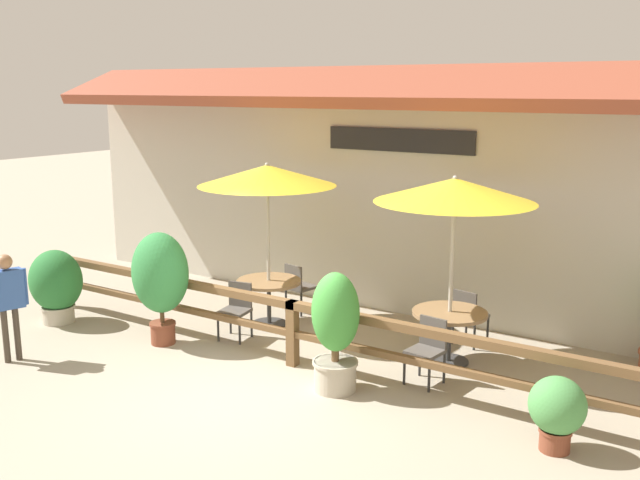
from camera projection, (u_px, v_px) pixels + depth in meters
The scene contains 16 objects.
ground_plane at pixel (246, 391), 9.24m from camera, with size 60.00×60.00×0.00m, color #9E937F.
building_facade at pixel (395, 189), 12.15m from camera, with size 14.28×1.49×4.23m.
patio_railing at pixel (292, 318), 9.96m from camera, with size 10.40×0.14×0.95m.
patio_umbrella_near at pixel (267, 176), 11.32m from camera, with size 2.22×2.22×2.69m.
dining_table_near at pixel (269, 289), 11.71m from camera, with size 1.06×1.06×0.76m.
chair_near_streetside at pixel (237, 307), 11.11m from camera, with size 0.49×0.49×0.88m.
chair_near_wallside at pixel (299, 285), 12.36m from camera, with size 0.49×0.49×0.88m.
patio_umbrella_middle at pixel (455, 190), 9.69m from camera, with size 2.22×2.22×2.69m.
dining_table_middle at pixel (449, 321), 10.09m from camera, with size 1.06×1.06×0.76m.
chair_middle_streetside at pixel (428, 347), 9.42m from camera, with size 0.47×0.47×0.88m.
chair_middle_wallside at pixel (469, 314), 10.80m from camera, with size 0.49×0.49×0.88m.
potted_plant_corner_fern at pixel (557, 410), 7.64m from camera, with size 0.62×0.56×0.84m.
potted_plant_entrance_palm at pixel (335, 329), 9.12m from camera, with size 0.64×0.60×1.58m.
potted_plant_tall_tropical at pixel (56, 284), 11.82m from camera, with size 0.92×0.83×1.24m.
potted_plant_small_flowering at pixel (160, 276), 10.74m from camera, with size 0.90×0.81×1.74m.
pedestrian at pixel (7, 293), 10.05m from camera, with size 0.32×0.53×1.58m.
Camera 1 is at (5.51, -6.70, 3.86)m, focal length 40.00 mm.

